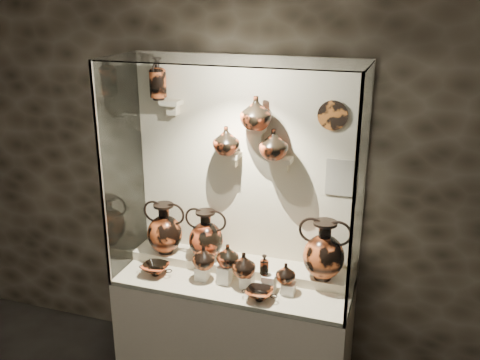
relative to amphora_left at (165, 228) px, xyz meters
name	(u,v)px	position (x,y,z in m)	size (l,w,h in m)	color
wall_back	(247,166)	(0.60, 0.19, 0.50)	(5.00, 0.02, 3.20)	#2D261C
plinth	(234,331)	(0.60, -0.13, -0.70)	(1.70, 0.60, 0.80)	beige
front_tier	(233,282)	(0.60, -0.13, -0.29)	(1.68, 0.58, 0.03)	beige
rear_tier	(241,267)	(0.60, 0.05, -0.25)	(1.70, 0.25, 0.10)	beige
back_panel	(247,166)	(0.60, 0.19, 0.50)	(1.70, 0.03, 1.60)	beige
glass_front	(217,195)	(0.60, -0.42, 0.50)	(1.70, 0.01, 1.60)	white
glass_left	(123,168)	(-0.25, -0.13, 0.50)	(0.01, 0.60, 1.60)	white
glass_right	(360,194)	(1.44, -0.13, 0.50)	(0.01, 0.60, 1.60)	white
glass_top	(232,60)	(0.60, -0.13, 1.29)	(1.70, 0.60, 0.01)	white
frame_post_left	(101,180)	(-0.24, -0.42, 0.50)	(0.02, 0.02, 1.60)	gray
frame_post_right	(353,211)	(1.44, -0.42, 0.50)	(0.02, 0.02, 1.60)	gray
pedestal_a	(202,273)	(0.38, -0.18, -0.22)	(0.09, 0.09, 0.10)	silver
pedestal_b	(224,274)	(0.55, -0.18, -0.21)	(0.09, 0.09, 0.13)	silver
pedestal_c	(247,281)	(0.72, -0.18, -0.23)	(0.09, 0.09, 0.09)	silver
pedestal_d	(269,282)	(0.88, -0.18, -0.21)	(0.09, 0.09, 0.12)	silver
pedestal_e	(289,288)	(1.02, -0.18, -0.23)	(0.09, 0.09, 0.08)	silver
bracket_ul	(171,102)	(0.05, 0.11, 0.95)	(0.14, 0.12, 0.04)	beige
bracket_ca	(231,155)	(0.50, 0.11, 0.60)	(0.14, 0.12, 0.04)	beige
bracket_cb	(258,130)	(0.70, 0.11, 0.80)	(0.10, 0.12, 0.04)	beige
bracket_cc	(282,160)	(0.88, 0.11, 0.60)	(0.14, 0.12, 0.04)	beige
amphora_left	(165,228)	(0.00, 0.00, 0.00)	(0.32, 0.32, 0.40)	#AA4720
amphora_mid	(206,235)	(0.34, 0.01, -0.01)	(0.31, 0.31, 0.39)	#C04621
amphora_right	(324,250)	(1.22, -0.01, 0.02)	(0.35, 0.35, 0.44)	#AA4720
jug_a	(204,257)	(0.40, -0.19, -0.08)	(0.17, 0.17, 0.17)	#AA4720
jug_b	(228,255)	(0.57, -0.16, -0.06)	(0.16, 0.16, 0.17)	#C04621
jug_c	(244,264)	(0.70, -0.19, -0.09)	(0.17, 0.17, 0.18)	#AA4720
jug_e	(286,273)	(0.99, -0.17, -0.12)	(0.14, 0.14, 0.14)	#AA4720
lekythos_small	(264,264)	(0.84, -0.19, -0.07)	(0.07, 0.07, 0.17)	#C04621
kylix_left	(156,269)	(0.03, -0.23, -0.22)	(0.25, 0.21, 0.10)	#C04621
kylix_right	(259,294)	(0.85, -0.32, -0.22)	(0.24, 0.20, 0.09)	#AA4720
lekythos_tall	(158,76)	(-0.04, 0.09, 1.13)	(0.13, 0.13, 0.33)	#AA4720
ovoid_vase_a	(226,140)	(0.48, 0.07, 0.72)	(0.19, 0.19, 0.20)	#C04621
ovoid_vase_b	(256,113)	(0.70, 0.05, 0.93)	(0.22, 0.22, 0.23)	#C04621
ovoid_vase_c	(274,144)	(0.83, 0.06, 0.72)	(0.20, 0.20, 0.21)	#C04621
wall_plate	(333,115)	(1.20, 0.16, 0.92)	(0.20, 0.20, 0.02)	#B45E23
info_placard	(340,177)	(1.28, 0.17, 0.49)	(0.20, 0.01, 0.26)	beige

